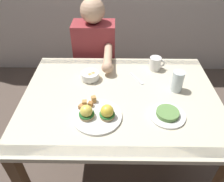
% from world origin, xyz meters
% --- Properties ---
extents(ground_plane, '(6.00, 6.00, 0.00)m').
position_xyz_m(ground_plane, '(0.00, 0.00, 0.00)').
color(ground_plane, brown).
extents(dining_table, '(1.20, 0.90, 0.74)m').
position_xyz_m(dining_table, '(0.00, 0.00, 0.63)').
color(dining_table, beige).
rests_on(dining_table, ground_plane).
extents(eggs_benedict_plate, '(0.27, 0.27, 0.09)m').
position_xyz_m(eggs_benedict_plate, '(-0.13, -0.18, 0.77)').
color(eggs_benedict_plate, white).
rests_on(eggs_benedict_plate, dining_table).
extents(fruit_bowl, '(0.12, 0.12, 0.06)m').
position_xyz_m(fruit_bowl, '(-0.20, 0.17, 0.77)').
color(fruit_bowl, white).
rests_on(fruit_bowl, dining_table).
extents(coffee_mug, '(0.11, 0.08, 0.09)m').
position_xyz_m(coffee_mug, '(0.25, 0.30, 0.79)').
color(coffee_mug, white).
rests_on(coffee_mug, dining_table).
extents(fork, '(0.09, 0.14, 0.00)m').
position_xyz_m(fork, '(0.12, 0.18, 0.74)').
color(fork, silver).
rests_on(fork, dining_table).
extents(water_glass_near, '(0.07, 0.07, 0.13)m').
position_xyz_m(water_glass_near, '(0.35, 0.07, 0.80)').
color(water_glass_near, silver).
rests_on(water_glass_near, dining_table).
extents(side_plate, '(0.20, 0.20, 0.04)m').
position_xyz_m(side_plate, '(0.25, -0.17, 0.75)').
color(side_plate, white).
rests_on(side_plate, dining_table).
extents(diner_person, '(0.34, 0.54, 1.14)m').
position_xyz_m(diner_person, '(-0.20, 0.60, 0.65)').
color(diner_person, '#33333D').
rests_on(diner_person, ground_plane).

